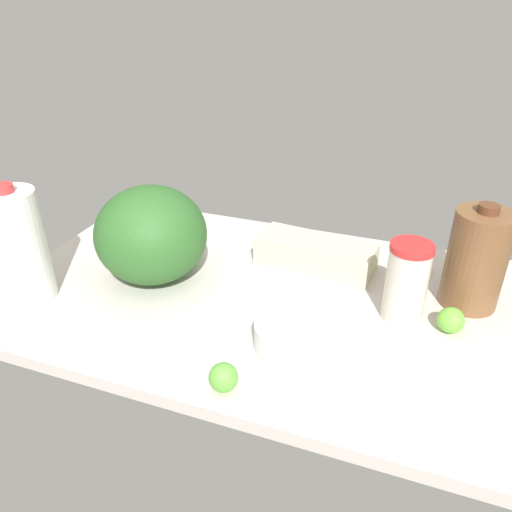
% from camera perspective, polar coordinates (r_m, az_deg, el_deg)
% --- Properties ---
extents(countertop, '(1.20, 0.76, 0.03)m').
position_cam_1_polar(countertop, '(1.21, -0.00, -4.76)').
color(countertop, beige).
rests_on(countertop, ground).
extents(mixing_bowl, '(0.15, 0.15, 0.06)m').
position_cam_1_polar(mixing_bowl, '(1.02, 3.89, -9.07)').
color(mixing_bowl, silver).
rests_on(mixing_bowl, countertop).
extents(chocolate_milk_jug, '(0.13, 0.13, 0.25)m').
position_cam_1_polar(chocolate_milk_jug, '(1.21, 23.88, -0.35)').
color(chocolate_milk_jug, brown).
rests_on(chocolate_milk_jug, countertop).
extents(egg_carton, '(0.31, 0.15, 0.07)m').
position_cam_1_polar(egg_carton, '(1.30, 6.81, 0.22)').
color(egg_carton, beige).
rests_on(egg_carton, countertop).
extents(watermelon, '(0.27, 0.27, 0.24)m').
position_cam_1_polar(watermelon, '(1.23, -11.89, 2.40)').
color(watermelon, '#2C6027').
rests_on(watermelon, countertop).
extents(milk_jug, '(0.12, 0.12, 0.28)m').
position_cam_1_polar(milk_jug, '(1.24, -25.55, 0.94)').
color(milk_jug, white).
rests_on(milk_jug, countertop).
extents(tumbler_cup, '(0.09, 0.09, 0.18)m').
position_cam_1_polar(tumbler_cup, '(1.12, 16.82, -2.85)').
color(tumbler_cup, beige).
rests_on(tumbler_cup, countertop).
extents(lime_beside_bowl, '(0.06, 0.06, 0.06)m').
position_cam_1_polar(lime_beside_bowl, '(1.14, 21.37, -6.83)').
color(lime_beside_bowl, '#65B939').
rests_on(lime_beside_bowl, countertop).
extents(orange_far_back, '(0.07, 0.07, 0.07)m').
position_cam_1_polar(orange_far_back, '(1.61, -12.45, 5.66)').
color(orange_far_back, orange).
rests_on(orange_far_back, countertop).
extents(orange_loose, '(0.07, 0.07, 0.07)m').
position_cam_1_polar(orange_loose, '(1.38, 23.76, -0.45)').
color(orange_loose, orange).
rests_on(orange_loose, countertop).
extents(lime_by_jug, '(0.06, 0.06, 0.06)m').
position_cam_1_polar(lime_by_jug, '(1.34, 18.10, -0.64)').
color(lime_by_jug, '#6AAF3D').
rests_on(lime_by_jug, countertop).
extents(lime_near_front, '(0.05, 0.05, 0.05)m').
position_cam_1_polar(lime_near_front, '(0.93, -3.75, -13.67)').
color(lime_near_front, '#60AF3E').
rests_on(lime_near_front, countertop).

